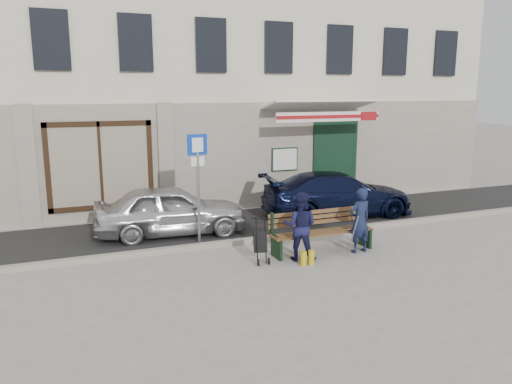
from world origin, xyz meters
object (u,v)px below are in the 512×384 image
man (360,220)px  bench (320,232)px  parking_sign (198,172)px  stroller (260,243)px  woman (300,226)px  car_navy (337,194)px  car_silver (171,210)px

man → bench: bearing=-29.9°
parking_sign → stroller: 2.34m
woman → stroller: 0.92m
bench → woman: 0.77m
bench → car_navy: bearing=52.8°
car_silver → bench: 3.80m
man → woman: bearing=-8.1°
car_silver → car_navy: (4.86, 0.15, -0.00)m
car_navy → parking_sign: size_ratio=1.69×
car_navy → bench: car_navy is taller
car_silver → man: 4.63m
woman → stroller: size_ratio=1.56×
car_silver → stroller: size_ratio=3.93×
parking_sign → woman: size_ratio=1.75×
car_silver → stroller: 3.03m
bench → man: man is taller
man → stroller: man is taller
parking_sign → stroller: parking_sign is taller
stroller → parking_sign: bearing=129.7°
parking_sign → woman: parking_sign is taller
car_silver → woman: woman is taller
man → stroller: 2.33m
bench → stroller: bearing=-174.2°
car_silver → woman: size_ratio=2.52×
parking_sign → man: parking_sign is taller
bench → woman: woman is taller
car_silver → man: (3.58, -2.93, 0.10)m
bench → stroller: (-1.50, -0.15, -0.04)m
stroller → man: bearing=9.4°
man → car_silver: bearing=-45.8°
woman → parking_sign: bearing=-12.1°
bench → woman: bearing=-155.1°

